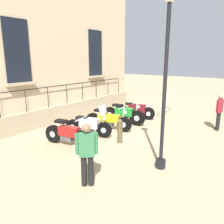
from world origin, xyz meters
TOP-DOWN VIEW (x-y plane):
  - ground_plane at (0.00, 0.00)m, footprint 60.00×60.00m
  - building_facade at (-2.80, 0.00)m, footprint 0.82×10.47m
  - motorcycle_red at (0.13, -2.25)m, footprint 1.93×0.67m
  - motorcycle_white at (0.04, -1.09)m, footprint 1.87×0.88m
  - motorcycle_yellow at (0.13, 0.03)m, footprint 2.15×0.68m
  - motorcycle_green at (0.18, 1.14)m, footprint 2.12×0.62m
  - motorcycle_maroon at (0.21, 2.24)m, footprint 1.86×0.80m
  - lamppost at (3.43, -1.85)m, footprint 0.30×0.30m
  - crowd_barrier at (0.98, 4.19)m, footprint 0.36×2.25m
  - bollard at (1.43, -0.96)m, footprint 0.19×0.19m
  - pedestrian_standing at (3.95, 2.72)m, footprint 0.23×0.53m
  - pedestrian_walking at (2.40, -3.72)m, footprint 0.41×0.41m

SIDE VIEW (x-z plane):
  - ground_plane at x=0.00m, z-range 0.00..0.00m
  - motorcycle_yellow at x=0.13m, z-range -0.11..0.92m
  - motorcycle_red at x=0.13m, z-range -0.11..0.93m
  - motorcycle_maroon at x=0.21m, z-range -0.03..0.88m
  - motorcycle_white at x=0.04m, z-range -0.20..1.08m
  - bollard at x=1.43m, z-range 0.00..0.88m
  - motorcycle_green at x=0.18m, z-range -0.08..0.98m
  - crowd_barrier at x=0.98m, z-range 0.04..1.09m
  - pedestrian_walking at x=2.40m, z-range 0.09..1.64m
  - pedestrian_standing at x=3.95m, z-range 0.09..1.66m
  - lamppost at x=3.43m, z-range 0.13..4.69m
  - building_facade at x=-2.80m, z-range -0.13..8.21m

